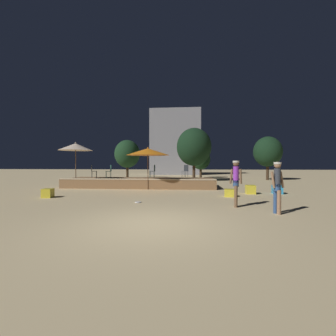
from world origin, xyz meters
The scene contains 20 objects.
ground_plane centered at (0.00, 0.00, 0.00)m, with size 120.00×120.00×0.00m, color #D1B784.
wooden_deck centered at (-2.41, 9.84, 0.31)m, with size 10.52×3.08×0.70m.
patio_umbrella_0 centered at (-1.58, 8.30, 2.46)m, with size 2.79×2.79×2.76m.
patio_umbrella_1 centered at (-6.62, 8.58, 2.83)m, with size 2.22×2.22×3.15m.
cube_seat_0 centered at (6.00, 6.88, 0.24)m, with size 0.56×0.56×0.48m.
cube_seat_1 centered at (3.12, 5.50, 0.19)m, with size 0.55×0.55×0.39m.
cube_seat_2 centered at (4.49, 6.70, 0.24)m, with size 0.53×0.53×0.49m.
cube_seat_3 centered at (-5.90, 4.39, 0.22)m, with size 0.51×0.51×0.44m.
person_0 centered at (2.88, 2.74, 1.03)m, with size 0.48×0.30×1.80m.
person_1 centered at (3.99, 1.63, 0.98)m, with size 0.52×0.29×1.74m.
bistro_chair_0 centered at (-4.45, 9.19, 1.24)m, with size 0.47×0.46×0.90m.
bistro_chair_1 centered at (-1.40, 9.52, 1.24)m, with size 0.40×0.40×0.90m.
bistro_chair_2 centered at (0.85, 10.28, 1.24)m, with size 0.47×0.47×0.90m.
bistro_chair_3 centered at (-5.63, 9.08, 1.24)m, with size 0.46×0.46×0.90m.
frisbee_disc centered at (-1.12, 3.36, 0.02)m, with size 0.27×0.27×0.03m.
background_tree_0 centered at (9.23, 17.88, 2.92)m, with size 2.83×2.83×4.49m.
background_tree_1 centered at (-5.83, 18.80, 2.79)m, with size 2.86×2.86×4.37m.
background_tree_2 centered at (2.52, 20.63, 2.22)m, with size 2.25×2.25×3.47m.
background_tree_3 centered at (1.60, 15.87, 3.31)m, with size 3.35×3.35×5.16m.
distant_building centered at (-0.92, 29.12, 5.04)m, with size 7.74×3.49×10.07m.
Camera 1 is at (1.02, -6.12, 1.67)m, focal length 24.00 mm.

